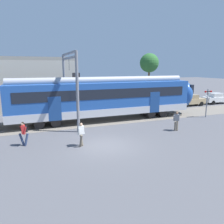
{
  "coord_description": "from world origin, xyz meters",
  "views": [
    {
      "loc": [
        -4.7,
        -13.32,
        5.25
      ],
      "look_at": [
        1.69,
        3.15,
        1.6
      ],
      "focal_mm": 35.0,
      "sensor_mm": 36.0,
      "label": 1
    }
  ],
  "objects_px": {
    "pedestrian_white": "(81,132)",
    "crossing_signal": "(207,99)",
    "pedestrian_grey": "(177,119)",
    "pedestrian_red": "(24,132)",
    "parked_car_white": "(216,98)",
    "parked_car_tan": "(190,100)"
  },
  "relations": [
    {
      "from": "pedestrian_white",
      "to": "parked_car_white",
      "type": "xyz_separation_m",
      "value": [
        22.55,
        10.2,
        -0.21
      ]
    },
    {
      "from": "parked_car_white",
      "to": "crossing_signal",
      "type": "height_order",
      "value": "crossing_signal"
    },
    {
      "from": "pedestrian_white",
      "to": "parked_car_tan",
      "type": "height_order",
      "value": "pedestrian_white"
    },
    {
      "from": "crossing_signal",
      "to": "parked_car_white",
      "type": "bearing_deg",
      "value": 38.53
    },
    {
      "from": "pedestrian_white",
      "to": "parked_car_tan",
      "type": "bearing_deg",
      "value": 29.61
    },
    {
      "from": "pedestrian_red",
      "to": "parked_car_white",
      "type": "bearing_deg",
      "value": 18.44
    },
    {
      "from": "pedestrian_white",
      "to": "pedestrian_grey",
      "type": "distance_m",
      "value": 8.34
    },
    {
      "from": "pedestrian_red",
      "to": "parked_car_white",
      "type": "xyz_separation_m",
      "value": [
        26.11,
        8.71,
        -0.21
      ]
    },
    {
      "from": "parked_car_tan",
      "to": "crossing_signal",
      "type": "height_order",
      "value": "crossing_signal"
    },
    {
      "from": "parked_car_tan",
      "to": "pedestrian_grey",
      "type": "bearing_deg",
      "value": -135.34
    },
    {
      "from": "parked_car_white",
      "to": "pedestrian_white",
      "type": "bearing_deg",
      "value": -155.67
    },
    {
      "from": "parked_car_white",
      "to": "crossing_signal",
      "type": "relative_size",
      "value": 1.35
    },
    {
      "from": "pedestrian_white",
      "to": "pedestrian_grey",
      "type": "bearing_deg",
      "value": 5.11
    },
    {
      "from": "pedestrian_grey",
      "to": "crossing_signal",
      "type": "height_order",
      "value": "crossing_signal"
    },
    {
      "from": "parked_car_tan",
      "to": "parked_car_white",
      "type": "distance_m",
      "value": 4.77
    },
    {
      "from": "pedestrian_red",
      "to": "pedestrian_grey",
      "type": "xyz_separation_m",
      "value": [
        11.87,
        -0.75,
        0.0
      ]
    },
    {
      "from": "parked_car_tan",
      "to": "pedestrian_red",
      "type": "bearing_deg",
      "value": -158.02
    },
    {
      "from": "pedestrian_white",
      "to": "crossing_signal",
      "type": "xyz_separation_m",
      "value": [
        14.41,
        3.71,
        1.02
      ]
    },
    {
      "from": "pedestrian_grey",
      "to": "parked_car_tan",
      "type": "bearing_deg",
      "value": 44.66
    },
    {
      "from": "pedestrian_white",
      "to": "pedestrian_grey",
      "type": "height_order",
      "value": "same"
    },
    {
      "from": "pedestrian_white",
      "to": "pedestrian_red",
      "type": "bearing_deg",
      "value": 157.27
    },
    {
      "from": "parked_car_tan",
      "to": "crossing_signal",
      "type": "xyz_separation_m",
      "value": [
        -3.37,
        -6.39,
        1.23
      ]
    }
  ]
}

